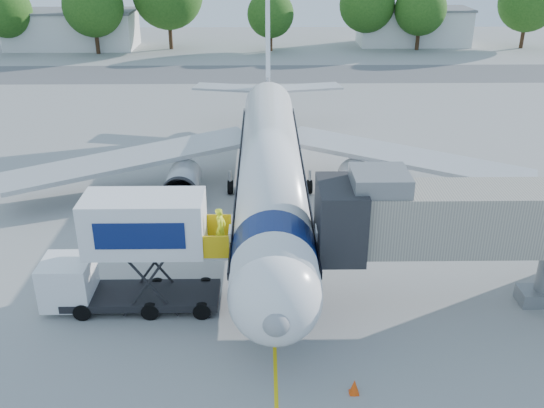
{
  "coord_description": "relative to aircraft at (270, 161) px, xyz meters",
  "views": [
    {
      "loc": [
        -0.42,
        -30.61,
        15.89
      ],
      "look_at": [
        -0.0,
        -2.75,
        3.2
      ],
      "focal_mm": 40.0,
      "sensor_mm": 36.0,
      "label": 1
    }
  ],
  "objects": [
    {
      "name": "ground",
      "position": [
        0.0,
        -4.12,
        -2.95
      ],
      "size": [
        160.0,
        160.0,
        0.0
      ],
      "primitive_type": "plane",
      "color": "#9B9B98",
      "rests_on": "ground"
    },
    {
      "name": "guidance_line",
      "position": [
        0.0,
        -4.12,
        -2.94
      ],
      "size": [
        0.15,
        70.0,
        0.01
      ],
      "primitive_type": "cube",
      "color": "yellow",
      "rests_on": "ground"
    },
    {
      "name": "taxiway_strip",
      "position": [
        0.0,
        37.88,
        -2.94
      ],
      "size": [
        120.0,
        10.0,
        0.01
      ],
      "primitive_type": "cube",
      "color": "#59595B",
      "rests_on": "ground"
    },
    {
      "name": "aircraft",
      "position": [
        0.0,
        0.0,
        0.0
      ],
      "size": [
        34.17,
        37.73,
        11.35
      ],
      "color": "white",
      "rests_on": "ground"
    },
    {
      "name": "jet_bridge",
      "position": [
        7.99,
        -11.12,
        1.39
      ],
      "size": [
        13.9,
        3.2,
        6.6
      ],
      "color": "#A8A28F",
      "rests_on": "ground"
    },
    {
      "name": "catering_hiloader",
      "position": [
        -6.26,
        -11.12,
        -0.19
      ],
      "size": [
        8.5,
        2.44,
        5.5
      ],
      "color": "black",
      "rests_on": "ground"
    },
    {
      "name": "safety_cone_a",
      "position": [
        2.92,
        -17.04,
        -2.65
      ],
      "size": [
        0.39,
        0.39,
        0.62
      ],
      "color": "#F64A0C",
      "rests_on": "ground"
    },
    {
      "name": "outbuilding_left",
      "position": [
        -28.0,
        55.88,
        -0.29
      ],
      "size": [
        18.4,
        8.4,
        5.3
      ],
      "color": "silver",
      "rests_on": "ground"
    },
    {
      "name": "outbuilding_right",
      "position": [
        22.0,
        57.88,
        -0.29
      ],
      "size": [
        16.4,
        7.4,
        5.3
      ],
      "color": "silver",
      "rests_on": "ground"
    },
    {
      "name": "tree_a",
      "position": [
        -35.8,
        52.3,
        2.68
      ],
      "size": [
        7.27,
        7.27,
        9.28
      ],
      "color": "#382314",
      "rests_on": "ground"
    },
    {
      "name": "tree_b",
      "position": [
        -23.35,
        51.17,
        3.37
      ],
      "size": [
        8.16,
        8.16,
        10.41
      ],
      "color": "#382314",
      "rests_on": "ground"
    },
    {
      "name": "tree_d",
      "position": [
        0.7,
        52.95,
        2.08
      ],
      "size": [
        6.5,
        6.5,
        8.29
      ],
      "color": "#382314",
      "rests_on": "ground"
    },
    {
      "name": "tree_e",
      "position": [
        14.44,
        55.02,
        3.13
      ],
      "size": [
        7.86,
        7.86,
        10.02
      ],
      "color": "#382314",
      "rests_on": "ground"
    },
    {
      "name": "tree_f",
      "position": [
        21.75,
        53.46,
        2.64
      ],
      "size": [
        7.22,
        7.22,
        9.2
      ],
      "color": "#382314",
      "rests_on": "ground"
    },
    {
      "name": "tree_g",
      "position": [
        37.26,
        54.56,
        3.46
      ],
      "size": [
        8.28,
        8.28,
        10.56
      ],
      "color": "#382314",
      "rests_on": "ground"
    }
  ]
}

